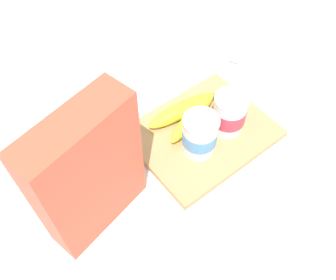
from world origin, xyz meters
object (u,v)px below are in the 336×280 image
cutting_board (202,133)px  spoon (243,63)px  cereal_box (89,175)px  banana_bunch (186,114)px  yogurt_cup_front (229,113)px  yogurt_cup_back (200,135)px

cutting_board → spoon: size_ratio=2.26×
cereal_box → banana_bunch: size_ratio=1.56×
yogurt_cup_front → spoon: 0.24m
banana_bunch → yogurt_cup_front: bearing=127.3°
yogurt_cup_back → spoon: 0.31m
cereal_box → yogurt_cup_back: (-0.24, 0.01, -0.08)m
cutting_board → spoon: 0.26m
yogurt_cup_back → banana_bunch: 0.09m
yogurt_cup_front → banana_bunch: yogurt_cup_front is taller
cereal_box → spoon: 0.55m
cereal_box → yogurt_cup_back: bearing=165.2°
spoon → yogurt_cup_back: bearing=26.5°
yogurt_cup_back → banana_bunch: yogurt_cup_back is taller
yogurt_cup_back → yogurt_cup_front: bearing=-176.9°
cutting_board → spoon: cutting_board is taller
yogurt_cup_front → spoon: size_ratio=0.71×
cutting_board → yogurt_cup_front: size_ratio=3.18×
cereal_box → yogurt_cup_back: size_ratio=2.97×
cutting_board → banana_bunch: 0.06m
spoon → banana_bunch: bearing=13.4°
cereal_box → yogurt_cup_front: cereal_box is taller
yogurt_cup_front → yogurt_cup_back: (0.09, 0.00, 0.00)m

